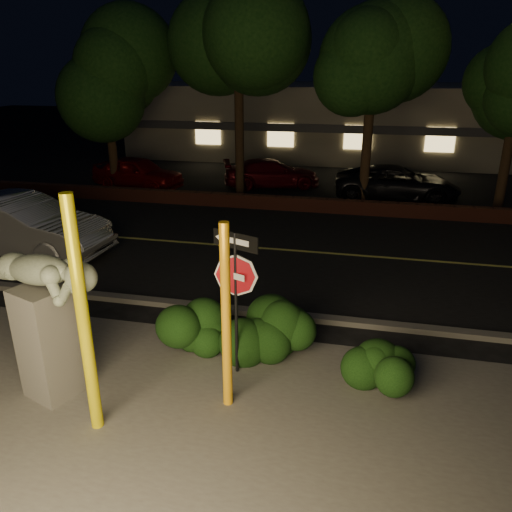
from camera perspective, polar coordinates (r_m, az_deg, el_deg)
The scene contains 22 objects.
ground at distance 17.39m, azimuth 3.57°, elevation 4.11°, with size 90.00×90.00×0.00m, color black.
patio at distance 7.84m, azimuth -10.21°, elevation -19.23°, with size 14.00×6.00×0.02m, color #4C4944.
road at distance 14.58m, azimuth 1.68°, elevation 0.80°, with size 80.00×8.00×0.01m, color black.
lane_marking at distance 14.58m, azimuth 1.68°, elevation 0.85°, with size 80.00×0.12×0.01m, color #B5B048.
curb at distance 10.89m, azimuth -2.45°, elevation -6.19°, with size 80.00×0.25×0.12m, color #4C4944.
brick_wall at distance 18.56m, azimuth 4.24°, elevation 5.97°, with size 40.00×0.35×0.50m, color #451D16.
parking_lot at distance 24.12m, azimuth 6.27°, elevation 8.80°, with size 40.00×12.00×0.01m, color black.
building at distance 31.69m, azimuth 8.16°, elevation 15.26°, with size 22.00×10.20×4.00m.
tree_far_a at distance 22.14m, azimuth -17.09°, elevation 20.91°, with size 4.60×4.60×7.43m.
tree_far_b at distance 20.32m, azimuth -2.05°, elevation 23.83°, with size 5.20×5.20×8.41m.
tree_far_c at distance 19.26m, azimuth 13.40°, elevation 22.32°, with size 4.80×4.80×7.84m.
yellow_pole_left at distance 7.24m, azimuth -19.12°, elevation -6.96°, with size 0.18×0.18×3.55m, color yellow.
yellow_pole_right at distance 7.46m, azimuth -3.42°, elevation -7.24°, with size 0.15×0.15×3.01m, color #FEAD16.
signpost at distance 8.10m, azimuth -2.35°, elevation -2.30°, with size 0.82×0.35×2.57m.
sculpture at distance 8.32m, azimuth -22.99°, elevation -5.52°, with size 2.32×1.35×2.52m.
hedge_center at distance 9.24m, azimuth -4.75°, elevation -8.40°, with size 1.94×0.91×1.01m, color black.
hedge_right at distance 9.16m, azimuth 3.59°, elevation -8.04°, with size 1.82×0.97×1.19m, color black.
hedge_far_right at distance 8.52m, azimuth 13.54°, elevation -12.31°, with size 1.26×0.78×0.87m, color black.
silver_sedan at distance 15.40m, azimuth -25.34°, elevation 3.11°, with size 1.77×5.08×1.67m, color silver.
parked_car_red at distance 22.52m, azimuth -13.38°, elevation 9.28°, with size 1.62×4.04×1.38m, color maroon.
parked_car_darkred at distance 22.15m, azimuth 1.79°, elevation 9.42°, with size 1.70×4.18×1.21m, color #45050D.
parked_car_dark at distance 20.70m, azimuth 15.78°, elevation 8.01°, with size 2.22×4.82×1.34m, color black.
Camera 1 is at (2.56, -6.45, 5.02)m, focal length 35.00 mm.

